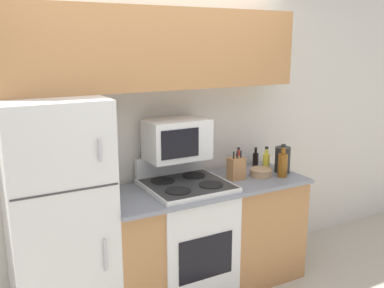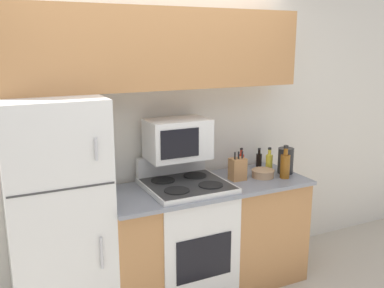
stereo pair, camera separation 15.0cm
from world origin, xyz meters
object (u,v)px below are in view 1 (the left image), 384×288
at_px(bottle_cooking_spray, 266,161).
at_px(kettle, 282,159).
at_px(refrigerator, 59,220).
at_px(microwave, 177,139).
at_px(bottle_whiskey, 283,164).
at_px(bottle_soy_sauce, 255,159).
at_px(knife_block, 236,168).
at_px(stove, 186,237).
at_px(bowl, 261,172).
at_px(bottle_hot_sauce, 238,161).

bearing_deg(bottle_cooking_spray, kettle, -38.12).
relative_size(refrigerator, microwave, 3.39).
relative_size(microwave, bottle_cooking_spray, 2.24).
bearing_deg(bottle_whiskey, kettle, 50.23).
xyz_separation_m(bottle_soy_sauce, kettle, (0.11, -0.24, 0.04)).
bearing_deg(refrigerator, knife_block, -1.44).
height_order(stove, bowl, stove).
relative_size(refrigerator, kettle, 6.82).
relative_size(refrigerator, bottle_cooking_spray, 7.60).
distance_m(microwave, bottle_cooking_spray, 0.88).
distance_m(bottle_soy_sauce, bottle_cooking_spray, 0.16).
bearing_deg(bottle_whiskey, bottle_cooking_spray, 94.85).
height_order(bowl, bottle_hot_sauce, bottle_hot_sauce).
bearing_deg(refrigerator, bottle_whiskey, -5.19).
bearing_deg(bottle_soy_sauce, microwave, -175.21).
xyz_separation_m(bottle_cooking_spray, kettle, (0.11, -0.09, 0.02)).
bearing_deg(knife_block, bottle_cooking_spray, 10.66).
height_order(bottle_cooking_spray, bottle_whiskey, bottle_whiskey).
height_order(knife_block, kettle, kettle).
bearing_deg(kettle, refrigerator, 178.40).
distance_m(bottle_hot_sauce, bottle_cooking_spray, 0.25).
relative_size(stove, bottle_soy_sauce, 6.16).
xyz_separation_m(bottle_hot_sauce, kettle, (0.30, -0.25, 0.03)).
xyz_separation_m(bottle_soy_sauce, bottle_cooking_spray, (-0.00, -0.16, 0.02)).
distance_m(stove, bottle_whiskey, 1.01).
bearing_deg(bottle_cooking_spray, bottle_whiskey, -85.15).
bearing_deg(bowl, bottle_cooking_spray, 36.79).
bearing_deg(microwave, bottle_hot_sauce, 6.58).
distance_m(bottle_soy_sauce, bottle_whiskey, 0.36).
relative_size(stove, bottle_whiskey, 3.96).
distance_m(refrigerator, stove, 1.03).
bearing_deg(kettle, knife_block, 177.91).
relative_size(microwave, bottle_hot_sauce, 2.46).
relative_size(bottle_hot_sauce, bottle_cooking_spray, 0.91).
bearing_deg(bowl, stove, 176.46).
height_order(bottle_cooking_spray, kettle, kettle).
relative_size(knife_block, kettle, 0.99).
distance_m(bowl, kettle, 0.26).
height_order(stove, bottle_whiskey, bottle_whiskey).
relative_size(bottle_whiskey, kettle, 1.14).
xyz_separation_m(knife_block, bottle_soy_sauce, (0.37, 0.22, -0.02)).
bearing_deg(bottle_soy_sauce, bottle_whiskey, -87.58).
height_order(refrigerator, stove, refrigerator).
bearing_deg(stove, bottle_whiskey, -9.45).
height_order(bottle_soy_sauce, kettle, kettle).
relative_size(bottle_cooking_spray, bottle_whiskey, 0.79).
bearing_deg(knife_block, kettle, -2.09).
distance_m(microwave, bottle_soy_sauce, 0.89).
relative_size(knife_block, bottle_soy_sauce, 1.35).
bearing_deg(stove, kettle, -1.75).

